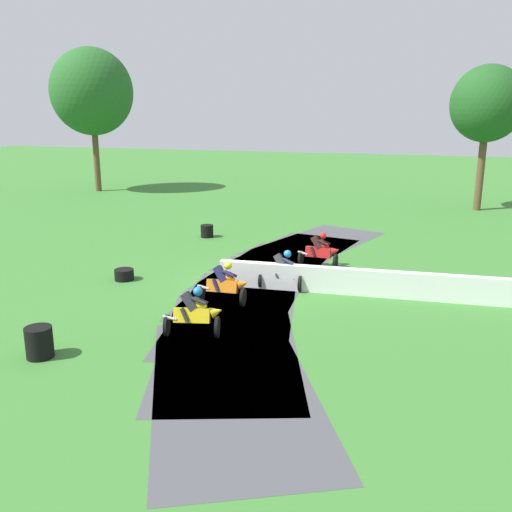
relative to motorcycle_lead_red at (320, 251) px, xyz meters
The scene contains 12 objects.
ground_plane 3.81m from the motorcycle_lead_red, 120.79° to the right, with size 120.00×120.00×0.00m, color #38752D.
track_asphalt 3.49m from the motorcycle_lead_red, 111.78° to the right, with size 7.23×22.60×0.01m.
safety_barrier 4.33m from the motorcycle_lead_red, 42.76° to the right, with size 0.30×12.26×0.90m, color white.
motorcycle_lead_red is the anchor object (origin of this frame).
motorcycle_chase_blue 3.14m from the motorcycle_lead_red, 102.80° to the right, with size 1.69×0.86×1.42m.
motorcycle_trailing_orange 5.52m from the motorcycle_lead_red, 112.81° to the right, with size 1.68×0.87×1.43m.
motorcycle_fourth_yellow 8.03m from the motorcycle_lead_red, 104.69° to the right, with size 1.68×1.05×1.43m.
tire_stack_near 7.19m from the motorcycle_lead_red, 150.07° to the left, with size 0.61×0.61×0.60m.
tire_stack_mid_a 7.56m from the motorcycle_lead_red, 149.81° to the right, with size 0.70×0.70×0.40m.
tire_stack_mid_b 11.49m from the motorcycle_lead_red, 117.02° to the right, with size 0.68×0.68×0.80m.
tree_far_left 17.74m from the motorcycle_lead_red, 65.91° to the left, with size 4.26×4.26×8.55m.
tree_far_right 26.17m from the motorcycle_lead_red, 141.62° to the left, with size 5.91×5.91×10.31m.
Camera 1 is at (5.69, -17.85, 6.10)m, focal length 39.26 mm.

